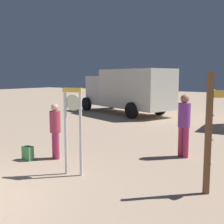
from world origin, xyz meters
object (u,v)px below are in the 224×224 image
person_distant (184,122)px  box_truck_far (128,89)px  standing_clock (73,122)px  person_near_clock (55,128)px  backpack (28,153)px  arrow_sign (224,116)px

person_distant → box_truck_far: (-6.23, 7.19, 0.51)m
standing_clock → person_near_clock: bearing=152.4°
backpack → box_truck_far: bearing=105.5°
person_distant → person_near_clock: bearing=-143.1°
arrow_sign → box_truck_far: bearing=130.1°
person_near_clock → box_truck_far: box_truck_far is taller
arrow_sign → person_distant: size_ratio=1.33×
backpack → box_truck_far: (-2.75, 9.94, 1.34)m
arrow_sign → person_near_clock: size_ratio=1.54×
arrow_sign → person_distant: bearing=126.9°
person_distant → arrow_sign: bearing=-53.1°
person_near_clock → box_truck_far: (-3.29, 9.40, 0.65)m
person_near_clock → person_distant: 3.68m
arrow_sign → box_truck_far: 12.03m
box_truck_far → standing_clock: bearing=-65.5°
backpack → box_truck_far: box_truck_far is taller
person_near_clock → box_truck_far: 9.98m
box_truck_far → arrow_sign: bearing=-49.9°
arrow_sign → standing_clock: bearing=-164.5°
person_near_clock → backpack: person_near_clock is taller
standing_clock → arrow_sign: (3.14, 0.87, 0.29)m
standing_clock → person_distant: size_ratio=1.14×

